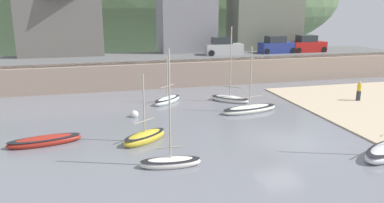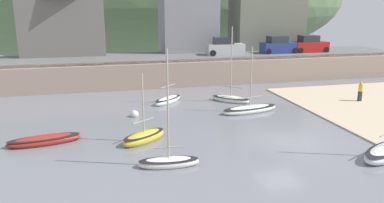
{
  "view_description": "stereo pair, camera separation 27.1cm",
  "coord_description": "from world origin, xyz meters",
  "px_view_note": "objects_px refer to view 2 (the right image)",
  "views": [
    {
      "loc": [
        -10.35,
        -19.06,
        7.84
      ],
      "look_at": [
        -4.01,
        5.68,
        1.25
      ],
      "focal_mm": 35.33,
      "sensor_mm": 36.0,
      "label": 1
    },
    {
      "loc": [
        -10.09,
        -19.13,
        7.84
      ],
      "look_at": [
        -4.01,
        5.68,
        1.25
      ],
      "focal_mm": 35.33,
      "sensor_mm": 36.0,
      "label": 2
    }
  ],
  "objects_px": {
    "waterfront_building_left": "(63,18)",
    "parked_car_by_wall": "(279,46)",
    "rowboat_small_beached": "(144,137)",
    "waterfront_building_right": "(267,1)",
    "sailboat_tall_mast": "(250,109)",
    "person_near_water": "(360,90)",
    "fishing_boat_green": "(230,99)",
    "parked_car_end_of_row": "(310,45)",
    "mooring_buoy": "(135,114)",
    "parked_car_near_slipway": "(225,47)",
    "motorboat_with_cabin": "(44,140)",
    "sailboat_nearest_shore": "(168,100)",
    "sailboat_white_hull": "(169,161)"
  },
  "relations": [
    {
      "from": "waterfront_building_right",
      "to": "fishing_boat_green",
      "type": "xyz_separation_m",
      "value": [
        -10.08,
        -15.62,
        -7.99
      ]
    },
    {
      "from": "waterfront_building_right",
      "to": "person_near_water",
      "type": "height_order",
      "value": "waterfront_building_right"
    },
    {
      "from": "fishing_boat_green",
      "to": "motorboat_with_cabin",
      "type": "height_order",
      "value": "fishing_boat_green"
    },
    {
      "from": "fishing_boat_green",
      "to": "parked_car_by_wall",
      "type": "distance_m",
      "value": 15.01
    },
    {
      "from": "sailboat_tall_mast",
      "to": "mooring_buoy",
      "type": "relative_size",
      "value": 8.5
    },
    {
      "from": "waterfront_building_right",
      "to": "rowboat_small_beached",
      "type": "bearing_deg",
      "value": -127.94
    },
    {
      "from": "sailboat_nearest_shore",
      "to": "parked_car_by_wall",
      "type": "height_order",
      "value": "parked_car_by_wall"
    },
    {
      "from": "fishing_boat_green",
      "to": "sailboat_white_hull",
      "type": "xyz_separation_m",
      "value": [
        -7.29,
        -11.48,
        -0.0
      ]
    },
    {
      "from": "fishing_boat_green",
      "to": "person_near_water",
      "type": "relative_size",
      "value": 3.88
    },
    {
      "from": "parked_car_near_slipway",
      "to": "parked_car_end_of_row",
      "type": "height_order",
      "value": "same"
    },
    {
      "from": "person_near_water",
      "to": "parked_car_by_wall",
      "type": "bearing_deg",
      "value": 92.75
    },
    {
      "from": "sailboat_tall_mast",
      "to": "sailboat_white_hull",
      "type": "xyz_separation_m",
      "value": [
        -7.67,
        -8.18,
        0.03
      ]
    },
    {
      "from": "parked_car_by_wall",
      "to": "parked_car_end_of_row",
      "type": "height_order",
      "value": "same"
    },
    {
      "from": "sailboat_white_hull",
      "to": "parked_car_near_slipway",
      "type": "xyz_separation_m",
      "value": [
        10.48,
        22.59,
        2.95
      ]
    },
    {
      "from": "rowboat_small_beached",
      "to": "parked_car_end_of_row",
      "type": "relative_size",
      "value": 1.03
    },
    {
      "from": "mooring_buoy",
      "to": "parked_car_near_slipway",
      "type": "bearing_deg",
      "value": 50.18
    },
    {
      "from": "parked_car_by_wall",
      "to": "waterfront_building_right",
      "type": "bearing_deg",
      "value": 83.32
    },
    {
      "from": "parked_car_near_slipway",
      "to": "parked_car_end_of_row",
      "type": "distance_m",
      "value": 10.43
    },
    {
      "from": "rowboat_small_beached",
      "to": "parked_car_by_wall",
      "type": "relative_size",
      "value": 1.02
    },
    {
      "from": "sailboat_nearest_shore",
      "to": "parked_car_end_of_row",
      "type": "distance_m",
      "value": 21.54
    },
    {
      "from": "parked_car_near_slipway",
      "to": "person_near_water",
      "type": "xyz_separation_m",
      "value": [
        7.13,
        -13.78,
        -2.22
      ]
    },
    {
      "from": "waterfront_building_left",
      "to": "motorboat_with_cabin",
      "type": "relative_size",
      "value": 2.15
    },
    {
      "from": "waterfront_building_left",
      "to": "waterfront_building_right",
      "type": "distance_m",
      "value": 24.18
    },
    {
      "from": "parked_car_near_slipway",
      "to": "mooring_buoy",
      "type": "height_order",
      "value": "parked_car_near_slipway"
    },
    {
      "from": "waterfront_building_left",
      "to": "sailboat_tall_mast",
      "type": "distance_m",
      "value": 24.55
    },
    {
      "from": "motorboat_with_cabin",
      "to": "rowboat_small_beached",
      "type": "bearing_deg",
      "value": -20.04
    },
    {
      "from": "sailboat_tall_mast",
      "to": "waterfront_building_left",
      "type": "bearing_deg",
      "value": 117.13
    },
    {
      "from": "parked_car_end_of_row",
      "to": "mooring_buoy",
      "type": "distance_m",
      "value": 25.83
    },
    {
      "from": "parked_car_by_wall",
      "to": "sailboat_tall_mast",
      "type": "bearing_deg",
      "value": -123.96
    },
    {
      "from": "parked_car_near_slipway",
      "to": "parked_car_end_of_row",
      "type": "xyz_separation_m",
      "value": [
        10.43,
        0.0,
        0.0
      ]
    },
    {
      "from": "waterfront_building_right",
      "to": "sailboat_white_hull",
      "type": "xyz_separation_m",
      "value": [
        -17.38,
        -27.09,
        -7.99
      ]
    },
    {
      "from": "parked_car_end_of_row",
      "to": "person_near_water",
      "type": "distance_m",
      "value": 14.34
    },
    {
      "from": "waterfront_building_right",
      "to": "parked_car_near_slipway",
      "type": "bearing_deg",
      "value": -146.89
    },
    {
      "from": "parked_car_by_wall",
      "to": "person_near_water",
      "type": "bearing_deg",
      "value": -88.45
    },
    {
      "from": "sailboat_tall_mast",
      "to": "parked_car_end_of_row",
      "type": "height_order",
      "value": "sailboat_tall_mast"
    },
    {
      "from": "sailboat_nearest_shore",
      "to": "sailboat_white_hull",
      "type": "relative_size",
      "value": 0.67
    },
    {
      "from": "waterfront_building_left",
      "to": "fishing_boat_green",
      "type": "relative_size",
      "value": 1.45
    },
    {
      "from": "person_near_water",
      "to": "fishing_boat_green",
      "type": "bearing_deg",
      "value": 165.53
    },
    {
      "from": "waterfront_building_left",
      "to": "parked_car_by_wall",
      "type": "xyz_separation_m",
      "value": [
        23.67,
        -4.5,
        -3.17
      ]
    },
    {
      "from": "waterfront_building_left",
      "to": "sailboat_tall_mast",
      "type": "bearing_deg",
      "value": -52.74
    },
    {
      "from": "rowboat_small_beached",
      "to": "sailboat_tall_mast",
      "type": "xyz_separation_m",
      "value": [
        8.45,
        4.37,
        -0.04
      ]
    },
    {
      "from": "motorboat_with_cabin",
      "to": "person_near_water",
      "type": "bearing_deg",
      "value": -0.68
    },
    {
      "from": "waterfront_building_left",
      "to": "motorboat_with_cabin",
      "type": "distance_m",
      "value": 23.15
    },
    {
      "from": "waterfront_building_right",
      "to": "sailboat_nearest_shore",
      "type": "bearing_deg",
      "value": -135.82
    },
    {
      "from": "parked_car_near_slipway",
      "to": "rowboat_small_beached",
      "type": "bearing_deg",
      "value": -117.05
    },
    {
      "from": "rowboat_small_beached",
      "to": "motorboat_with_cabin",
      "type": "distance_m",
      "value": 5.74
    },
    {
      "from": "person_near_water",
      "to": "waterfront_building_left",
      "type": "bearing_deg",
      "value": 143.09
    },
    {
      "from": "waterfront_building_right",
      "to": "sailboat_tall_mast",
      "type": "bearing_deg",
      "value": -117.17
    },
    {
      "from": "waterfront_building_left",
      "to": "waterfront_building_right",
      "type": "bearing_deg",
      "value": 0.0
    },
    {
      "from": "sailboat_tall_mast",
      "to": "sailboat_white_hull",
      "type": "distance_m",
      "value": 11.21
    }
  ]
}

